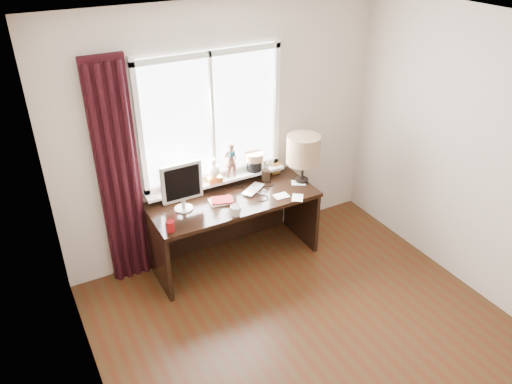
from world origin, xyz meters
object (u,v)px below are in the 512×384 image
mug (236,210)px  table_lamp (303,150)px  monitor (182,184)px  laptop (253,190)px  red_cup (170,226)px  desk (230,214)px

mug → table_lamp: size_ratio=0.21×
mug → monitor: bearing=138.8°
laptop → red_cup: bearing=163.4°
desk → monitor: bearing=-174.1°
mug → monitor: monitor is taller
laptop → mug: 0.51m
mug → red_cup: (-0.63, 0.05, -0.01)m
laptop → monitor: (-0.76, -0.00, 0.27)m
table_lamp → red_cup: bearing=-172.0°
desk → table_lamp: (0.80, -0.12, 0.61)m
laptop → table_lamp: table_lamp is taller
red_cup → table_lamp: (1.55, 0.22, 0.31)m
laptop → desk: laptop is taller
laptop → red_cup: 1.05m
laptop → mug: (-0.37, -0.34, 0.04)m
monitor → mug: bearing=-41.2°
mug → red_cup: 0.64m
mug → red_cup: size_ratio=1.11×
monitor → table_lamp: bearing=-3.1°
laptop → monitor: monitor is taller
laptop → red_cup: red_cup is taller
mug → table_lamp: bearing=16.5°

